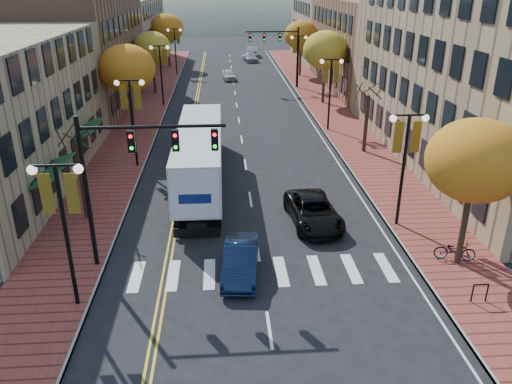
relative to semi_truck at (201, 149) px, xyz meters
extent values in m
plane|color=black|center=(2.93, -12.68, -2.29)|extent=(200.00, 200.00, 0.00)
cube|color=brown|center=(-6.07, 19.82, -2.22)|extent=(4.00, 85.00, 0.15)
cube|color=brown|center=(11.93, 19.82, -2.22)|extent=(4.00, 85.00, 0.15)
cube|color=brown|center=(-14.07, 23.32, 3.21)|extent=(12.00, 24.00, 11.00)
cube|color=#9E8966|center=(-14.07, 48.32, 2.46)|extent=(12.00, 26.00, 9.50)
cube|color=brown|center=(21.43, 29.32, 2.71)|extent=(15.00, 24.00, 10.00)
cube|color=#9E8966|center=(21.43, 51.32, 3.21)|extent=(15.00, 20.00, 11.00)
cylinder|color=#382619|center=(-6.07, -4.68, -0.04)|extent=(0.28, 0.28, 4.20)
cylinder|color=#382619|center=(-6.07, 11.32, 0.31)|extent=(0.28, 0.28, 4.90)
ellipsoid|color=orange|center=(-6.07, 11.32, 3.17)|extent=(4.48, 4.48, 3.81)
cylinder|color=#382619|center=(-6.07, 27.32, 0.13)|extent=(0.28, 0.28, 4.55)
ellipsoid|color=gold|center=(-6.07, 27.32, 2.78)|extent=(4.16, 4.16, 3.54)
cylinder|color=#382619|center=(-6.07, 45.32, 0.38)|extent=(0.28, 0.28, 5.04)
ellipsoid|color=orange|center=(-6.07, 45.32, 3.32)|extent=(4.61, 4.61, 3.92)
cylinder|color=#382619|center=(11.93, -10.68, 0.13)|extent=(0.28, 0.28, 4.55)
ellipsoid|color=orange|center=(11.93, -10.68, 2.78)|extent=(4.16, 4.16, 3.54)
cylinder|color=#382619|center=(11.93, 5.32, -0.04)|extent=(0.28, 0.28, 4.20)
cylinder|color=#382619|center=(11.93, 21.32, 0.31)|extent=(0.28, 0.28, 4.90)
ellipsoid|color=gold|center=(11.93, 21.32, 3.17)|extent=(4.48, 4.48, 3.81)
cylinder|color=#382619|center=(11.93, 37.32, 0.24)|extent=(0.28, 0.28, 4.76)
ellipsoid|color=orange|center=(11.93, 37.32, 3.01)|extent=(4.35, 4.35, 3.70)
cylinder|color=black|center=(-4.57, -12.68, 0.71)|extent=(0.16, 0.16, 6.00)
cylinder|color=black|center=(-4.57, -12.68, 3.71)|extent=(1.60, 0.10, 0.10)
sphere|color=#FFF2CC|center=(-5.37, -12.68, 3.56)|extent=(0.36, 0.36, 0.36)
sphere|color=#FFF2CC|center=(-3.77, -12.68, 3.56)|extent=(0.36, 0.36, 0.36)
cube|color=gold|center=(-5.02, -12.68, 2.61)|extent=(0.45, 0.03, 1.60)
cube|color=gold|center=(-4.12, -12.68, 2.61)|extent=(0.45, 0.03, 1.60)
cylinder|color=black|center=(-4.57, 3.32, 0.71)|extent=(0.16, 0.16, 6.00)
cylinder|color=black|center=(-4.57, 3.32, 3.71)|extent=(1.60, 0.10, 0.10)
sphere|color=#FFF2CC|center=(-5.37, 3.32, 3.56)|extent=(0.36, 0.36, 0.36)
sphere|color=#FFF2CC|center=(-3.77, 3.32, 3.56)|extent=(0.36, 0.36, 0.36)
cube|color=gold|center=(-5.02, 3.32, 2.61)|extent=(0.45, 0.03, 1.60)
cube|color=gold|center=(-4.12, 3.32, 2.61)|extent=(0.45, 0.03, 1.60)
cylinder|color=black|center=(-4.57, 21.32, 0.71)|extent=(0.16, 0.16, 6.00)
cylinder|color=black|center=(-4.57, 21.32, 3.71)|extent=(1.60, 0.10, 0.10)
sphere|color=#FFF2CC|center=(-5.37, 21.32, 3.56)|extent=(0.36, 0.36, 0.36)
sphere|color=#FFF2CC|center=(-3.77, 21.32, 3.56)|extent=(0.36, 0.36, 0.36)
cube|color=gold|center=(-5.02, 21.32, 2.61)|extent=(0.45, 0.03, 1.60)
cube|color=gold|center=(-4.12, 21.32, 2.61)|extent=(0.45, 0.03, 1.60)
cylinder|color=black|center=(-4.57, 39.32, 0.71)|extent=(0.16, 0.16, 6.00)
cylinder|color=black|center=(-4.57, 39.32, 3.71)|extent=(1.60, 0.10, 0.10)
sphere|color=#FFF2CC|center=(-5.37, 39.32, 3.56)|extent=(0.36, 0.36, 0.36)
sphere|color=#FFF2CC|center=(-3.77, 39.32, 3.56)|extent=(0.36, 0.36, 0.36)
cube|color=gold|center=(-5.02, 39.32, 2.61)|extent=(0.45, 0.03, 1.60)
cube|color=gold|center=(-4.12, 39.32, 2.61)|extent=(0.45, 0.03, 1.60)
cylinder|color=black|center=(10.43, -6.68, 0.71)|extent=(0.16, 0.16, 6.00)
cylinder|color=black|center=(10.43, -6.68, 3.71)|extent=(1.60, 0.10, 0.10)
sphere|color=#FFF2CC|center=(9.63, -6.68, 3.56)|extent=(0.36, 0.36, 0.36)
sphere|color=#FFF2CC|center=(11.23, -6.68, 3.56)|extent=(0.36, 0.36, 0.36)
cube|color=gold|center=(9.98, -6.68, 2.61)|extent=(0.45, 0.03, 1.60)
cube|color=gold|center=(10.88, -6.68, 2.61)|extent=(0.45, 0.03, 1.60)
cylinder|color=black|center=(10.43, 11.32, 0.71)|extent=(0.16, 0.16, 6.00)
cylinder|color=black|center=(10.43, 11.32, 3.71)|extent=(1.60, 0.10, 0.10)
sphere|color=#FFF2CC|center=(9.63, 11.32, 3.56)|extent=(0.36, 0.36, 0.36)
sphere|color=#FFF2CC|center=(11.23, 11.32, 3.56)|extent=(0.36, 0.36, 0.36)
cube|color=gold|center=(9.98, 11.32, 2.61)|extent=(0.45, 0.03, 1.60)
cube|color=gold|center=(10.88, 11.32, 2.61)|extent=(0.45, 0.03, 1.60)
cylinder|color=black|center=(10.43, 29.32, 0.71)|extent=(0.16, 0.16, 6.00)
cylinder|color=black|center=(10.43, 29.32, 3.71)|extent=(1.60, 0.10, 0.10)
sphere|color=#FFF2CC|center=(9.63, 29.32, 3.56)|extent=(0.36, 0.36, 0.36)
sphere|color=#FFF2CC|center=(11.23, 29.32, 3.56)|extent=(0.36, 0.36, 0.36)
cube|color=gold|center=(9.98, 29.32, 2.61)|extent=(0.45, 0.03, 1.60)
cube|color=gold|center=(10.88, 29.32, 2.61)|extent=(0.45, 0.03, 1.60)
cylinder|color=black|center=(-4.47, -9.68, 1.21)|extent=(0.20, 0.20, 7.00)
cylinder|color=black|center=(-1.47, -9.68, 4.21)|extent=(6.00, 0.14, 0.14)
cube|color=black|center=(-2.37, -9.68, 3.61)|extent=(0.30, 0.25, 0.90)
sphere|color=#FF0C0C|center=(-2.37, -9.82, 3.86)|extent=(0.16, 0.16, 0.16)
cube|color=black|center=(-0.57, -9.68, 3.61)|extent=(0.30, 0.25, 0.90)
sphere|color=#FF0C0C|center=(-0.57, -9.82, 3.86)|extent=(0.16, 0.16, 0.16)
cube|color=black|center=(1.05, -9.68, 3.61)|extent=(0.30, 0.25, 0.90)
sphere|color=#FF0C0C|center=(1.05, -9.82, 3.86)|extent=(0.16, 0.16, 0.16)
cylinder|color=black|center=(10.33, 29.32, 1.21)|extent=(0.20, 0.20, 7.00)
cylinder|color=black|center=(7.33, 29.32, 4.21)|extent=(6.00, 0.14, 0.14)
cube|color=black|center=(8.23, 29.32, 3.61)|extent=(0.30, 0.25, 0.90)
sphere|color=#FF0C0C|center=(8.23, 29.18, 3.86)|extent=(0.16, 0.16, 0.16)
cube|color=black|center=(6.43, 29.32, 3.61)|extent=(0.30, 0.25, 0.90)
sphere|color=#FF0C0C|center=(6.43, 29.18, 3.86)|extent=(0.16, 0.16, 0.16)
cube|color=black|center=(4.81, 29.32, 3.61)|extent=(0.30, 0.25, 0.90)
sphere|color=#FF0C0C|center=(4.81, 29.18, 3.86)|extent=(0.16, 0.16, 0.16)
cube|color=black|center=(0.00, -1.26, -1.46)|extent=(1.01, 12.76, 0.34)
cube|color=silver|center=(0.00, -1.26, 0.26)|extent=(2.58, 12.77, 2.75)
cube|color=black|center=(0.02, 6.60, -0.68)|extent=(2.46, 2.95, 2.45)
cylinder|color=black|center=(-1.05, -6.36, -1.80)|extent=(0.35, 0.98, 0.98)
cylinder|color=black|center=(1.01, -6.36, -1.80)|extent=(0.35, 0.98, 0.98)
cylinder|color=black|center=(-1.04, -5.18, -1.80)|extent=(0.35, 0.98, 0.98)
cylinder|color=black|center=(1.02, -5.19, -1.80)|extent=(0.35, 0.98, 0.98)
cylinder|color=black|center=(-1.02, 5.42, -1.80)|extent=(0.35, 0.98, 0.98)
cylinder|color=black|center=(1.04, 5.41, -1.80)|extent=(0.35, 0.98, 0.98)
cylinder|color=black|center=(-1.01, 7.58, -1.80)|extent=(0.35, 0.98, 0.98)
cylinder|color=black|center=(1.05, 7.57, -1.80)|extent=(0.35, 0.98, 0.98)
imported|color=black|center=(2.03, -10.73, -1.60)|extent=(1.87, 4.34, 1.39)
imported|color=black|center=(6.09, -6.04, -1.58)|extent=(2.79, 5.33, 1.43)
imported|color=silver|center=(2.43, 35.38, -1.65)|extent=(1.86, 3.89, 1.28)
imported|color=#95959B|center=(6.10, 50.75, -1.60)|extent=(2.46, 4.96, 1.38)
imported|color=#B1B0B8|center=(6.70, 56.31, -1.50)|extent=(1.95, 4.92, 1.59)
imported|color=gray|center=(11.85, -10.46, -1.66)|extent=(1.93, 1.05, 0.96)
camera|label=1|loc=(1.39, -29.67, 9.78)|focal=35.00mm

